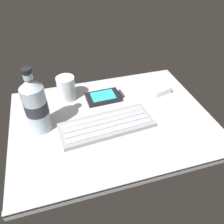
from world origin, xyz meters
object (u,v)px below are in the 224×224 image
Objects in this scene: keyboard at (107,125)px; juice_cup at (67,89)px; charger_block at (160,89)px; handheld_device at (105,97)px; water_bottle at (36,105)px.

keyboard is 3.50× the size of juice_cup.
charger_block is at bearing -10.17° from juice_cup.
charger_block reaches higher than handheld_device.
charger_block reaches higher than keyboard.
keyboard is at bearing -62.91° from juice_cup.
water_bottle reaches higher than juice_cup.
water_bottle is at bearing -170.36° from charger_block.
water_bottle reaches higher than handheld_device.
juice_cup is 34.24cm from charger_block.
handheld_device is 20.82cm from charger_block.
juice_cup is 1.21× the size of charger_block.
juice_cup reaches higher than handheld_device.
water_bottle is at bearing 164.92° from keyboard.
juice_cup is at bearing 169.83° from charger_block.
juice_cup reaches higher than keyboard.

